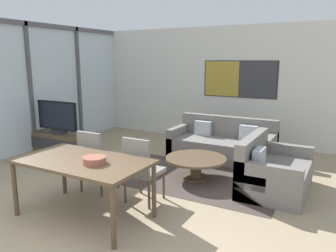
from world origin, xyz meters
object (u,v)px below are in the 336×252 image
object	(u,v)px
dining_table	(83,165)
coffee_table	(196,163)
tv_console	(59,143)
fruit_bowl	(94,160)
television	(57,117)
dining_chair_left	(95,158)
sofa_main	(223,146)
dining_chair_centre	(141,167)
sofa_side	(270,173)

from	to	relation	value
dining_table	coffee_table	bearing A→B (deg)	70.62
coffee_table	tv_console	bearing A→B (deg)	179.78
tv_console	fruit_bowl	distance (m)	3.53
television	dining_chair_left	xyz separation A→B (m)	(2.18, -1.28, -0.25)
tv_console	dining_table	distance (m)	3.30
tv_console	sofa_main	size ratio (longest dim) A/B	0.82
dining_chair_left	fruit_bowl	xyz separation A→B (m)	(0.66, -0.74, 0.28)
tv_console	dining_table	size ratio (longest dim) A/B	0.99
television	dining_table	xyz separation A→B (m)	(2.60, -1.97, -0.09)
sofa_main	dining_chair_left	xyz separation A→B (m)	(-1.11, -2.59, 0.26)
tv_console	dining_table	xyz separation A→B (m)	(2.60, -1.97, 0.47)
television	dining_chair_centre	xyz separation A→B (m)	(3.02, -1.28, -0.25)
coffee_table	dining_table	world-z (taller)	dining_table
sofa_side	fruit_bowl	xyz separation A→B (m)	(-1.67, -2.13, 0.54)
tv_console	coffee_table	distance (m)	3.29
sofa_side	fruit_bowl	world-z (taller)	fruit_bowl
dining_table	tv_console	bearing A→B (deg)	142.81
tv_console	sofa_main	world-z (taller)	sofa_main
television	coffee_table	bearing A→B (deg)	-0.23
sofa_side	tv_console	bearing A→B (deg)	91.39
television	coffee_table	xyz separation A→B (m)	(3.29, -0.01, -0.50)
dining_chair_left	fruit_bowl	bearing A→B (deg)	-48.47
tv_console	coffee_table	world-z (taller)	tv_console
television	fruit_bowl	bearing A→B (deg)	-35.39
sofa_side	sofa_main	bearing A→B (deg)	45.17
sofa_main	dining_table	world-z (taller)	sofa_main
dining_chair_centre	coffee_table	bearing A→B (deg)	77.84
dining_chair_left	dining_chair_centre	world-z (taller)	same
television	dining_chair_centre	size ratio (longest dim) A/B	1.16
fruit_bowl	sofa_main	bearing A→B (deg)	82.28
coffee_table	dining_chair_centre	bearing A→B (deg)	-102.16
dining_chair_left	television	bearing A→B (deg)	149.69
sofa_main	fruit_bowl	world-z (taller)	fruit_bowl
television	tv_console	bearing A→B (deg)	-90.00
tv_console	dining_chair_centre	world-z (taller)	dining_chair_centre
television	dining_chair_centre	world-z (taller)	television
sofa_main	dining_chair_centre	world-z (taller)	dining_chair_centre
dining_table	sofa_main	bearing A→B (deg)	78.16
sofa_main	dining_table	size ratio (longest dim) A/B	1.20
dining_chair_left	dining_chair_centre	distance (m)	0.84
dining_chair_left	fruit_bowl	size ratio (longest dim) A/B	3.35
sofa_side	dining_chair_centre	size ratio (longest dim) A/B	1.47
sofa_side	coffee_table	bearing A→B (deg)	95.71
dining_table	dining_chair_left	size ratio (longest dim) A/B	1.79
dining_table	dining_chair_left	distance (m)	0.83
tv_console	television	distance (m)	0.57
sofa_main	sofa_side	world-z (taller)	same
dining_chair_centre	sofa_side	bearing A→B (deg)	42.92
tv_console	television	world-z (taller)	television
television	coffee_table	world-z (taller)	television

